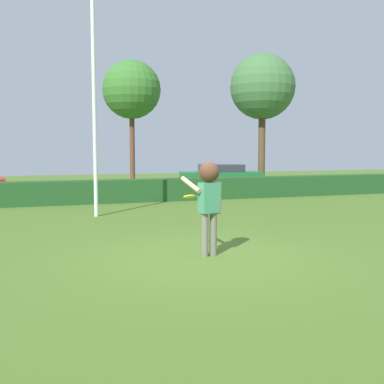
% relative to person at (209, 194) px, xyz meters
% --- Properties ---
extents(ground_plane, '(60.00, 60.00, 0.00)m').
position_rel_person_xyz_m(ground_plane, '(-0.09, -0.11, -1.20)').
color(ground_plane, '#4B6C26').
extents(person, '(0.69, 0.72, 1.82)m').
position_rel_person_xyz_m(person, '(0.00, 0.00, 0.00)').
color(person, '#6B6B5A').
rests_on(person, ground).
extents(frisbee, '(0.27, 0.26, 0.10)m').
position_rel_person_xyz_m(frisbee, '(-0.22, 0.47, -0.09)').
color(frisbee, yellow).
extents(lamppost, '(0.24, 0.24, 6.98)m').
position_rel_person_xyz_m(lamppost, '(-1.35, 6.07, 2.61)').
color(lamppost, silver).
rests_on(lamppost, ground).
extents(hedge_row, '(26.55, 0.90, 0.87)m').
position_rel_person_xyz_m(hedge_row, '(-0.09, 9.61, -0.77)').
color(hedge_row, '#204C21').
rests_on(hedge_row, ground).
extents(parked_car_green, '(4.39, 2.27, 1.25)m').
position_rel_person_xyz_m(parked_car_green, '(6.31, 14.58, -0.52)').
color(parked_car_green, '#1E6633').
rests_on(parked_car_green, ground).
extents(willow_tree, '(3.00, 3.00, 6.60)m').
position_rel_person_xyz_m(willow_tree, '(1.80, 15.75, 3.86)').
color(willow_tree, brown).
rests_on(willow_tree, ground).
extents(maple_tree, '(3.64, 3.64, 7.35)m').
position_rel_person_xyz_m(maple_tree, '(9.19, 15.54, 4.28)').
color(maple_tree, brown).
rests_on(maple_tree, ground).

